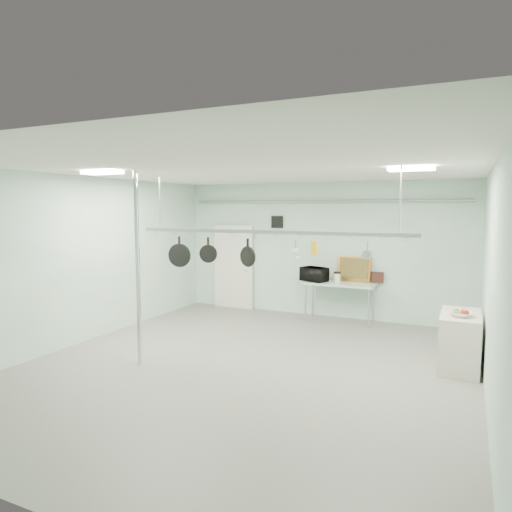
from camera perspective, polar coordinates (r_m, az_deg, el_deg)
The scene contains 25 objects.
floor at distance 7.69m, azimuth -1.15°, elevation -13.65°, with size 8.00×8.00×0.00m, color gray.
ceiling at distance 7.27m, azimuth -1.20°, elevation 10.76°, with size 7.00×8.00×0.02m, color silver.
back_wall at distance 11.01m, azimuth 7.98°, elevation 0.78°, with size 7.00×0.02×3.20m, color silver.
right_wall at distance 6.59m, azimuth 27.30°, elevation -3.27°, with size 0.02×8.00×3.20m, color silver.
door at distance 11.90m, azimuth -2.79°, elevation -1.45°, with size 1.10×0.10×2.20m, color silver.
wall_vent at distance 11.32m, azimuth 2.65°, elevation 4.27°, with size 0.30×0.04×0.30m, color black.
conduit_pipe at distance 10.89m, azimuth 7.93°, elevation 6.79°, with size 0.07×0.07×6.60m, color gray.
chrome_pole at distance 7.73m, azimuth -14.58°, elevation -1.53°, with size 0.08×0.08×3.20m, color silver.
prep_table at distance 10.58m, azimuth 10.42°, elevation -3.66°, with size 1.60×0.70×0.91m.
side_cabinet at distance 8.19m, azimuth 24.10°, elevation -9.65°, with size 0.60×1.20×0.90m, color beige.
pot_rack at distance 7.44m, azimuth 1.22°, elevation 3.25°, with size 4.80×0.06×1.00m.
light_panel_left at distance 7.87m, azimuth -18.67°, elevation 9.87°, with size 0.65×0.30×0.05m, color white.
light_panel_right at distance 7.17m, azimuth 18.84°, elevation 10.27°, with size 0.65×0.30×0.05m, color white.
microwave at distance 10.64m, azimuth 7.32°, elevation -2.28°, with size 0.59×0.40×0.32m, color black.
coffee_canister at distance 10.56m, azimuth 10.11°, elevation -2.71°, with size 0.14×0.14×0.21m, color silver.
painting_large at distance 10.76m, azimuth 12.14°, elevation -1.58°, with size 0.78×0.05×0.58m, color #C07533.
painting_small at distance 10.68m, azimuth 14.87°, elevation -2.60°, with size 0.30×0.04×0.25m, color #321711.
fruit_bowl at distance 7.84m, azimuth 24.24°, elevation -6.65°, with size 0.33×0.33×0.08m, color silver.
skillet_left at distance 8.30m, azimuth -9.56°, elevation 0.51°, with size 0.42×0.06×0.56m, color black, non-canonical shape.
skillet_mid at distance 7.97m, azimuth -6.00°, elevation 0.76°, with size 0.31×0.06×0.44m, color black, non-canonical shape.
skillet_right at distance 7.61m, azimuth -1.04°, elevation 0.41°, with size 0.35×0.06×0.48m, color black, non-canonical shape.
whisk at distance 7.27m, azimuth 4.98°, elevation 0.78°, with size 0.16×0.16×0.31m, color #A5A5A9, non-canonical shape.
grater at distance 7.17m, azimuth 7.27°, elevation 0.99°, with size 0.10×0.02×0.24m, color yellow, non-canonical shape.
saucepan at distance 6.97m, azimuth 13.74°, elevation 0.68°, with size 0.14×0.08×0.25m, color #AAA9AD, non-canonical shape.
fruit_cluster at distance 7.83m, azimuth 24.25°, elevation -6.37°, with size 0.24×0.24×0.09m, color maroon, non-canonical shape.
Camera 1 is at (3.18, -6.51, 2.58)m, focal length 32.00 mm.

